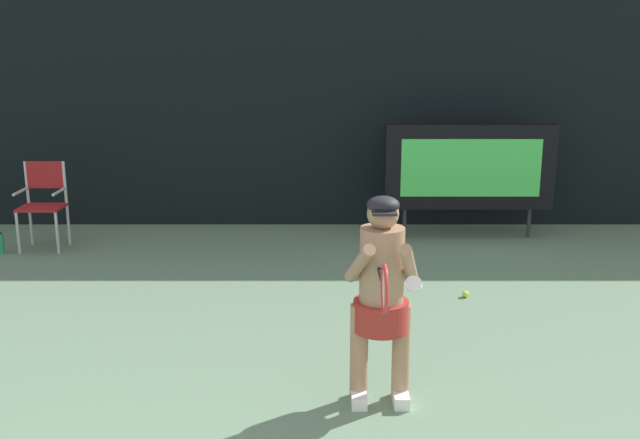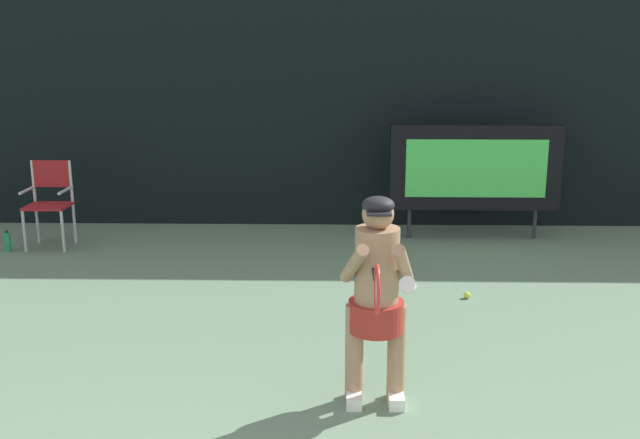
% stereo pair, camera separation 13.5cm
% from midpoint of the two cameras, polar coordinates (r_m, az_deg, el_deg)
% --- Properties ---
extents(backdrop_screen, '(18.00, 0.12, 3.66)m').
position_cam_midpoint_polar(backdrop_screen, '(9.99, -4.10, 9.80)').
color(backdrop_screen, black).
rests_on(backdrop_screen, ground).
extents(scoreboard, '(2.20, 0.21, 1.50)m').
position_cam_midpoint_polar(scoreboard, '(9.52, 11.32, 4.12)').
color(scoreboard, black).
rests_on(scoreboard, ground).
extents(umpire_chair, '(0.52, 0.44, 1.08)m').
position_cam_midpoint_polar(umpire_chair, '(9.58, -21.63, 1.47)').
color(umpire_chair, '#B7B7BC').
rests_on(umpire_chair, ground).
extents(water_bottle, '(0.07, 0.07, 0.27)m').
position_cam_midpoint_polar(water_bottle, '(9.64, -24.49, -1.77)').
color(water_bottle, '#229452').
rests_on(water_bottle, ground).
extents(tennis_player, '(0.53, 0.60, 1.51)m').
position_cam_midpoint_polar(tennis_player, '(5.03, 4.07, -5.76)').
color(tennis_player, white).
rests_on(tennis_player, ground).
extents(tennis_racket, '(0.03, 0.60, 0.31)m').
position_cam_midpoint_polar(tennis_racket, '(4.48, 4.18, -5.42)').
color(tennis_racket, black).
extents(tennis_ball_loose, '(0.07, 0.07, 0.07)m').
position_cam_midpoint_polar(tennis_ball_loose, '(7.45, 10.90, -5.84)').
color(tennis_ball_loose, '#CCDB3D').
rests_on(tennis_ball_loose, ground).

